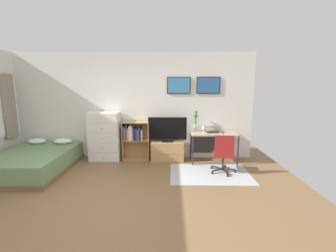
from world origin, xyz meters
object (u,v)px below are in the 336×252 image
(bed, at_px, (34,161))
(tv_stand, at_px, (167,151))
(computer_mouse, at_px, (223,132))
(bamboo_vase, at_px, (196,121))
(desk, at_px, (213,137))
(bookshelf, at_px, (134,137))
(laptop, at_px, (212,130))
(wine_glass, at_px, (203,128))
(television, at_px, (167,130))
(office_chair, at_px, (224,153))
(dresser, at_px, (105,136))

(bed, distance_m, tv_stand, 3.06)
(computer_mouse, xyz_separation_m, bamboo_vase, (-0.64, 0.26, 0.24))
(desk, bearing_deg, tv_stand, 178.45)
(bookshelf, distance_m, laptop, 1.96)
(bamboo_vase, distance_m, wine_glass, 0.34)
(bed, xyz_separation_m, bookshelf, (2.10, 0.87, 0.36))
(television, height_order, desk, television)
(office_chair, height_order, laptop, laptop)
(television, height_order, computer_mouse, television)
(bed, xyz_separation_m, office_chair, (4.17, -0.07, 0.23))
(wine_glass, bearing_deg, office_chair, -64.64)
(bed, distance_m, office_chair, 4.17)
(bookshelf, xyz_separation_m, office_chair, (2.06, -0.94, -0.13))
(bed, bearing_deg, tv_stand, 14.34)
(office_chair, bearing_deg, bamboo_vase, 124.41)
(office_chair, distance_m, bamboo_vase, 1.24)
(dresser, distance_m, bookshelf, 0.74)
(tv_stand, xyz_separation_m, office_chair, (1.22, -0.89, 0.22))
(bed, relative_size, computer_mouse, 19.93)
(tv_stand, height_order, desk, desk)
(office_chair, relative_size, bamboo_vase, 1.66)
(dresser, bearing_deg, tv_stand, 0.55)
(tv_stand, distance_m, television, 0.56)
(bamboo_vase, bearing_deg, television, -170.06)
(bookshelf, bearing_deg, tv_stand, -3.16)
(television, distance_m, computer_mouse, 1.36)
(bed, relative_size, laptop, 4.79)
(bed, height_order, dresser, dresser)
(tv_stand, bearing_deg, bookshelf, 176.84)
(television, relative_size, office_chair, 1.12)
(office_chair, bearing_deg, bed, -173.56)
(bed, height_order, computer_mouse, computer_mouse)
(dresser, height_order, computer_mouse, dresser)
(computer_mouse, bearing_deg, desk, 148.16)
(bookshelf, distance_m, television, 0.87)
(dresser, bearing_deg, bed, -149.51)
(desk, distance_m, computer_mouse, 0.29)
(laptop, bearing_deg, tv_stand, 169.71)
(bed, relative_size, bookshelf, 2.13)
(television, xyz_separation_m, laptop, (1.10, -0.03, 0.01))
(computer_mouse, bearing_deg, bookshelf, 174.57)
(bookshelf, xyz_separation_m, bamboo_vase, (1.56, 0.06, 0.41))
(desk, xyz_separation_m, computer_mouse, (0.21, -0.13, 0.15))
(television, relative_size, bamboo_vase, 1.85)
(desk, distance_m, office_chair, 0.88)
(wine_glass, bearing_deg, desk, 28.55)
(laptop, relative_size, wine_glass, 2.40)
(bookshelf, height_order, tv_stand, bookshelf)
(tv_stand, bearing_deg, desk, -1.55)
(television, xyz_separation_m, computer_mouse, (1.35, -0.14, -0.04))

